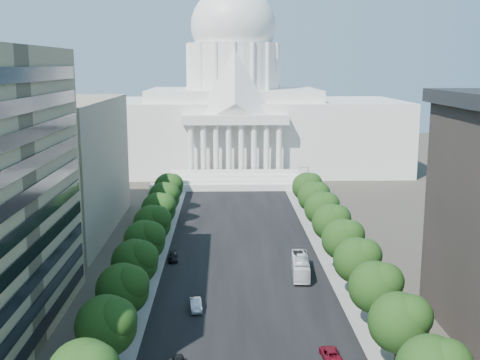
{
  "coord_description": "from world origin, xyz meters",
  "views": [
    {
      "loc": [
        -3.46,
        -33.07,
        37.49
      ],
      "look_at": [
        -0.61,
        74.04,
        16.92
      ],
      "focal_mm": 45.0,
      "sensor_mm": 36.0,
      "label": 1
    }
  ],
  "objects": [
    {
      "name": "road_asphalt",
      "position": [
        0.0,
        90.0,
        0.0
      ],
      "size": [
        30.0,
        260.0,
        0.01
      ],
      "primitive_type": "cube",
      "color": "black",
      "rests_on": "ground"
    },
    {
      "name": "sidewalk_left",
      "position": [
        -19.0,
        90.0,
        0.0
      ],
      "size": [
        8.0,
        260.0,
        0.02
      ],
      "primitive_type": "cube",
      "color": "gray",
      "rests_on": "ground"
    },
    {
      "name": "sidewalk_right",
      "position": [
        19.0,
        90.0,
        0.0
      ],
      "size": [
        8.0,
        260.0,
        0.02
      ],
      "primitive_type": "cube",
      "color": "gray",
      "rests_on": "ground"
    },
    {
      "name": "capitol",
      "position": [
        0.0,
        184.89,
        20.01
      ],
      "size": [
        120.0,
        56.0,
        73.0
      ],
      "color": "white",
      "rests_on": "ground"
    },
    {
      "name": "office_block_left_far",
      "position": [
        -48.0,
        100.0,
        15.0
      ],
      "size": [
        38.0,
        52.0,
        30.0
      ],
      "primitive_type": "cube",
      "color": "gray",
      "rests_on": "ground"
    },
    {
      "name": "tree_l_c",
      "position": [
        -17.66,
        35.81,
        6.45
      ],
      "size": [
        7.79,
        7.6,
        9.97
      ],
      "color": "#33261C",
      "rests_on": "ground"
    },
    {
      "name": "tree_l_d",
      "position": [
        -17.66,
        47.81,
        6.45
      ],
      "size": [
        7.79,
        7.6,
        9.97
      ],
      "color": "#33261C",
      "rests_on": "ground"
    },
    {
      "name": "tree_l_e",
      "position": [
        -17.66,
        59.81,
        6.45
      ],
      "size": [
        7.79,
        7.6,
        9.97
      ],
      "color": "#33261C",
      "rests_on": "ground"
    },
    {
      "name": "tree_l_f",
      "position": [
        -17.66,
        71.81,
        6.45
      ],
      "size": [
        7.79,
        7.6,
        9.97
      ],
      "color": "#33261C",
      "rests_on": "ground"
    },
    {
      "name": "tree_l_g",
      "position": [
        -17.66,
        83.81,
        6.45
      ],
      "size": [
        7.79,
        7.6,
        9.97
      ],
      "color": "#33261C",
      "rests_on": "ground"
    },
    {
      "name": "tree_l_h",
      "position": [
        -17.66,
        95.81,
        6.45
      ],
      "size": [
        7.79,
        7.6,
        9.97
      ],
      "color": "#33261C",
      "rests_on": "ground"
    },
    {
      "name": "tree_l_i",
      "position": [
        -17.66,
        107.81,
        6.45
      ],
      "size": [
        7.79,
        7.6,
        9.97
      ],
      "color": "#33261C",
      "rests_on": "ground"
    },
    {
      "name": "tree_l_j",
      "position": [
        -17.66,
        119.81,
        6.45
      ],
      "size": [
        7.79,
        7.6,
        9.97
      ],
      "color": "#33261C",
      "rests_on": "ground"
    },
    {
      "name": "tree_r_c",
      "position": [
        18.34,
        35.81,
        6.45
      ],
      "size": [
        7.79,
        7.6,
        9.97
      ],
      "color": "#33261C",
      "rests_on": "ground"
    },
    {
      "name": "tree_r_d",
      "position": [
        18.34,
        47.81,
        6.45
      ],
      "size": [
        7.79,
        7.6,
        9.97
      ],
      "color": "#33261C",
      "rests_on": "ground"
    },
    {
      "name": "tree_r_e",
      "position": [
        18.34,
        59.81,
        6.45
      ],
      "size": [
        7.79,
        7.6,
        9.97
      ],
      "color": "#33261C",
      "rests_on": "ground"
    },
    {
      "name": "tree_r_f",
      "position": [
        18.34,
        71.81,
        6.45
      ],
      "size": [
        7.79,
        7.6,
        9.97
      ],
      "color": "#33261C",
      "rests_on": "ground"
    },
    {
      "name": "tree_r_g",
      "position": [
        18.34,
        83.81,
        6.45
      ],
      "size": [
        7.79,
        7.6,
        9.97
      ],
      "color": "#33261C",
      "rests_on": "ground"
    },
    {
      "name": "tree_r_h",
      "position": [
        18.34,
        95.81,
        6.45
      ],
      "size": [
        7.79,
        7.6,
        9.97
      ],
      "color": "#33261C",
      "rests_on": "ground"
    },
    {
      "name": "tree_r_i",
      "position": [
        18.34,
        107.81,
        6.45
      ],
      "size": [
        7.79,
        7.6,
        9.97
      ],
      "color": "#33261C",
      "rests_on": "ground"
    },
    {
      "name": "tree_r_j",
      "position": [
        18.34,
        119.81,
        6.45
      ],
      "size": [
        7.79,
        7.6,
        9.97
      ],
      "color": "#33261C",
      "rests_on": "ground"
    },
    {
      "name": "streetlight_b",
      "position": [
        19.9,
        35.0,
        5.82
      ],
      "size": [
        2.61,
        0.44,
        9.0
      ],
      "color": "gray",
      "rests_on": "ground"
    },
    {
      "name": "streetlight_c",
      "position": [
        19.9,
        60.0,
        5.82
      ],
      "size": [
        2.61,
        0.44,
        9.0
      ],
      "color": "gray",
      "rests_on": "ground"
    },
    {
      "name": "streetlight_d",
      "position": [
        19.9,
        85.0,
        5.82
      ],
      "size": [
        2.61,
        0.44,
        9.0
      ],
      "color": "gray",
      "rests_on": "ground"
    },
    {
      "name": "streetlight_e",
      "position": [
        19.9,
        110.0,
        5.82
      ],
      "size": [
        2.61,
        0.44,
        9.0
      ],
      "color": "gray",
      "rests_on": "ground"
    },
    {
      "name": "streetlight_f",
      "position": [
        19.9,
        135.0,
        5.82
      ],
      "size": [
        2.61,
        0.44,
        9.0
      ],
      "color": "gray",
      "rests_on": "ground"
    },
    {
      "name": "car_silver",
      "position": [
        -8.0,
        55.08,
        0.81
      ],
      "size": [
        2.27,
        5.1,
        1.63
      ],
      "primitive_type": "imported",
      "rotation": [
        0.0,
        0.0,
        0.11
      ],
      "color": "#B0B3B8",
      "rests_on": "ground"
    },
    {
      "name": "car_red",
      "position": [
        10.18,
        38.69,
        0.7
      ],
      "size": [
        2.57,
        5.12,
        1.39
      ],
      "primitive_type": "imported",
      "rotation": [
        0.0,
        0.0,
        3.2
      ],
      "color": "maroon",
      "rests_on": "ground"
    },
    {
      "name": "car_dark_b",
      "position": [
        -13.5,
        79.04,
        0.67
      ],
      "size": [
        2.21,
        4.77,
        1.35
      ],
      "primitive_type": "imported",
      "rotation": [
        0.0,
        0.0,
        0.07
      ],
      "color": "black",
      "rests_on": "ground"
    },
    {
      "name": "city_bus",
      "position": [
        10.23,
        70.28,
        1.7
      ],
      "size": [
        3.8,
        12.41,
        3.41
      ],
      "primitive_type": "imported",
      "rotation": [
        0.0,
        0.0,
        -0.08
      ],
      "color": "silver",
      "rests_on": "ground"
    }
  ]
}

